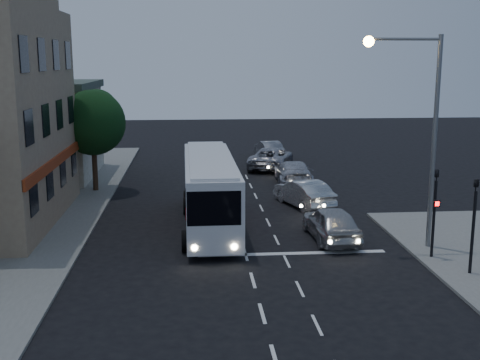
{
  "coord_description": "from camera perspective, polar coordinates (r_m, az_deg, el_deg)",
  "views": [
    {
      "loc": [
        -2.2,
        -22.18,
        8.13
      ],
      "look_at": [
        0.17,
        7.09,
        2.2
      ],
      "focal_mm": 45.0,
      "sensor_mm": 36.0,
      "label": 1
    }
  ],
  "objects": [
    {
      "name": "low_building_north",
      "position": [
        43.93,
        -19.58,
        4.57
      ],
      "size": [
        9.4,
        9.4,
        6.5
      ],
      "color": "#9E937D",
      "rests_on": "sidewalk_far"
    },
    {
      "name": "traffic_signal_side",
      "position": [
        24.15,
        21.32,
        -3.06
      ],
      "size": [
        0.18,
        0.15,
        4.1
      ],
      "color": "black",
      "rests_on": "sidewalk_near"
    },
    {
      "name": "tour_bus",
      "position": [
        29.46,
        -2.89,
        -0.85
      ],
      "size": [
        2.69,
        11.35,
        3.47
      ],
      "rotation": [
        0.0,
        0.0,
        0.01
      ],
      "color": "silver",
      "rests_on": "ground"
    },
    {
      "name": "street_tree",
      "position": [
        37.86,
        -13.81,
        5.58
      ],
      "size": [
        4.0,
        4.0,
        6.2
      ],
      "color": "black",
      "rests_on": "sidewalk_far"
    },
    {
      "name": "car_extra",
      "position": [
        50.15,
        2.74,
        2.92
      ],
      "size": [
        2.14,
        4.6,
        1.46
      ],
      "primitive_type": "imported",
      "rotation": [
        0.0,
        0.0,
        3.28
      ],
      "color": "gray",
      "rests_on": "ground"
    },
    {
      "name": "car_sedan_a",
      "position": [
        33.74,
        6.07,
        -1.26
      ],
      "size": [
        2.95,
        4.9,
        1.53
      ],
      "primitive_type": "imported",
      "rotation": [
        0.0,
        0.0,
        3.45
      ],
      "color": "silver",
      "rests_on": "ground"
    },
    {
      "name": "car_sedan_b",
      "position": [
        39.76,
        5.08,
        0.71
      ],
      "size": [
        2.43,
        5.45,
        1.55
      ],
      "primitive_type": "imported",
      "rotation": [
        0.0,
        0.0,
        3.09
      ],
      "color": "#AEAFB7",
      "rests_on": "ground"
    },
    {
      "name": "car_suv",
      "position": [
        27.72,
        8.66,
        -4.08
      ],
      "size": [
        2.08,
        4.71,
        1.58
      ],
      "primitive_type": "imported",
      "rotation": [
        0.0,
        0.0,
        3.19
      ],
      "color": "#ADADAF",
      "rests_on": "ground"
    },
    {
      "name": "traffic_signal_main",
      "position": [
        25.61,
        18.01,
        -2.04
      ],
      "size": [
        0.25,
        0.35,
        4.1
      ],
      "color": "black",
      "rests_on": "sidewalk_near"
    },
    {
      "name": "car_sedan_c",
      "position": [
        45.29,
        2.96,
        2.09
      ],
      "size": [
        4.36,
        6.34,
        1.61
      ],
      "primitive_type": "imported",
      "rotation": [
        0.0,
        0.0,
        2.82
      ],
      "color": "#98979F",
      "rests_on": "ground"
    },
    {
      "name": "road_markings",
      "position": [
        26.98,
        3.02,
        -6.13
      ],
      "size": [
        8.0,
        30.55,
        0.01
      ],
      "color": "silver",
      "rests_on": "ground"
    },
    {
      "name": "streetlight",
      "position": [
        26.29,
        16.75,
        5.7
      ],
      "size": [
        3.32,
        0.44,
        9.0
      ],
      "color": "slate",
      "rests_on": "sidewalk_near"
    },
    {
      "name": "ground",
      "position": [
        23.73,
        0.97,
        -8.63
      ],
      "size": [
        120.0,
        120.0,
        0.0
      ],
      "primitive_type": "plane",
      "color": "black"
    }
  ]
}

